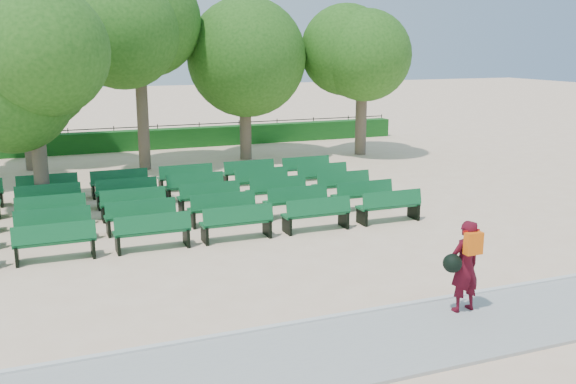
# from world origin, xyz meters

# --- Properties ---
(ground) EXTENTS (120.00, 120.00, 0.00)m
(ground) POSITION_xyz_m (0.00, 0.00, 0.00)
(ground) COLOR beige
(paving) EXTENTS (30.00, 2.20, 0.06)m
(paving) POSITION_xyz_m (0.00, -7.40, 0.03)
(paving) COLOR #A4A4A0
(paving) RESTS_ON ground
(curb) EXTENTS (30.00, 0.12, 0.10)m
(curb) POSITION_xyz_m (0.00, -6.25, 0.05)
(curb) COLOR silver
(curb) RESTS_ON ground
(hedge) EXTENTS (26.00, 0.70, 0.90)m
(hedge) POSITION_xyz_m (0.00, 14.00, 0.45)
(hedge) COLOR #155118
(hedge) RESTS_ON ground
(fence) EXTENTS (26.00, 0.10, 1.02)m
(fence) POSITION_xyz_m (0.00, 14.40, 0.00)
(fence) COLOR black
(fence) RESTS_ON ground
(tree_line) EXTENTS (21.80, 6.80, 7.04)m
(tree_line) POSITION_xyz_m (0.00, 10.00, 0.00)
(tree_line) COLOR #2B611A
(tree_line) RESTS_ON ground
(bench_array) EXTENTS (1.79, 0.57, 1.12)m
(bench_array) POSITION_xyz_m (-0.92, 1.97, 0.09)
(bench_array) COLOR #0F5A2C
(bench_array) RESTS_ON ground
(tree_among) EXTENTS (4.26, 4.26, 5.83)m
(tree_among) POSITION_xyz_m (-4.29, 3.47, 3.90)
(tree_among) COLOR brown
(tree_among) RESTS_ON ground
(person) EXTENTS (0.81, 0.50, 1.69)m
(person) POSITION_xyz_m (2.57, -6.84, 0.93)
(person) COLOR #4A0A17
(person) RESTS_ON ground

